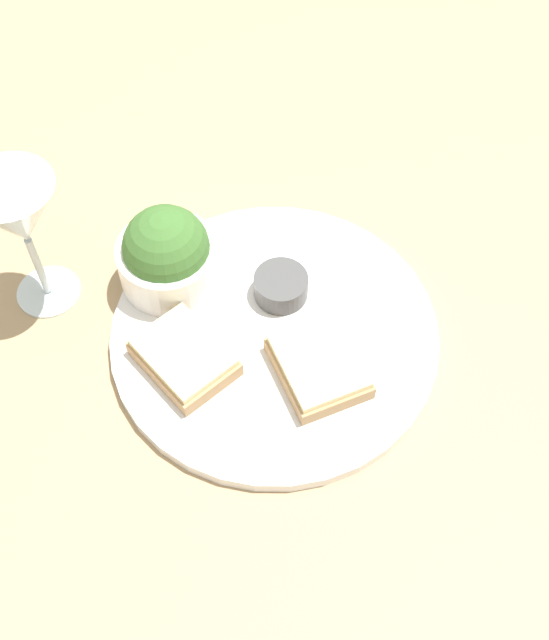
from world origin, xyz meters
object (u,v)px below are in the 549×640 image
sauce_ramekin (281,285)px  cheese_toast_far (184,357)px  salad_bowl (167,255)px  wine_glass (19,218)px  cheese_toast_near (319,366)px

sauce_ramekin → cheese_toast_far: (-0.07, 0.10, -0.00)m
salad_bowl → cheese_toast_far: size_ratio=0.88×
sauce_ramekin → wine_glass: 0.26m
cheese_toast_near → wine_glass: bearing=64.2°
cheese_toast_near → wine_glass: wine_glass is taller
sauce_ramekin → cheese_toast_near: bearing=-164.4°
cheese_toast_far → salad_bowl: bearing=6.1°
cheese_toast_far → wine_glass: 0.20m
cheese_toast_near → wine_glass: (0.13, 0.27, 0.09)m
cheese_toast_near → sauce_ramekin: bearing=15.6°
salad_bowl → sauce_ramekin: salad_bowl is taller
cheese_toast_near → wine_glass: 0.31m
salad_bowl → cheese_toast_far: bearing=-173.9°
cheese_toast_near → cheese_toast_far: same height
salad_bowl → cheese_toast_far: salad_bowl is taller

